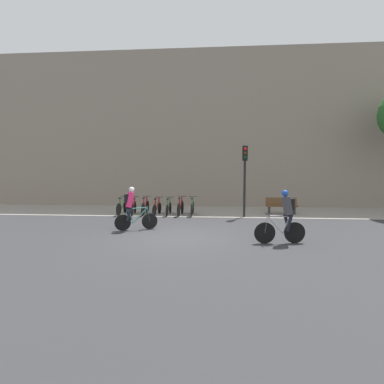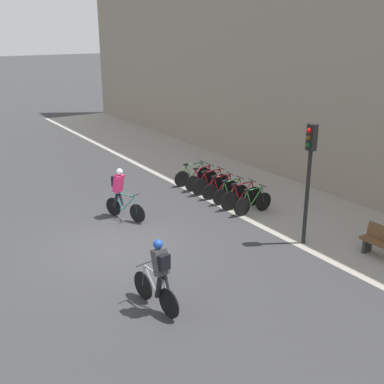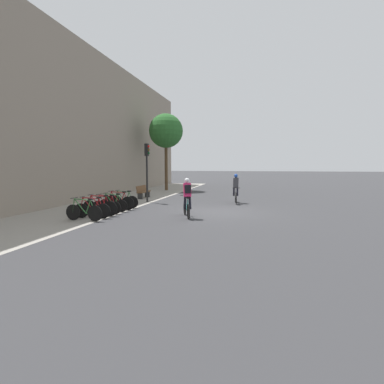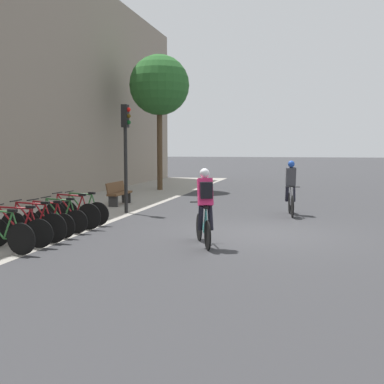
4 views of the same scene
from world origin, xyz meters
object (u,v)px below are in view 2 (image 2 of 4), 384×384
parked_bike_4 (231,193)px  cyclist_grey (159,274)px  parked_bike_5 (242,197)px  parked_bike_1 (202,180)px  parked_bike_3 (220,189)px  parked_bike_6 (253,203)px  parked_bike_2 (211,183)px  traffic_light_pole (309,163)px  cyclist_pink (120,192)px  parked_bike_0 (193,176)px

parked_bike_4 → cyclist_grey: bearing=-50.0°
parked_bike_5 → parked_bike_1: bearing=-180.0°
cyclist_grey → parked_bike_3: cyclist_grey is taller
parked_bike_6 → parked_bike_1: bearing=-180.0°
parked_bike_3 → parked_bike_5: 1.28m
parked_bike_2 → parked_bike_4: parked_bike_2 is taller
parked_bike_3 → traffic_light_pole: bearing=-3.5°
parked_bike_2 → parked_bike_3: size_ratio=1.11×
cyclist_grey → parked_bike_4: cyclist_grey is taller
cyclist_pink → parked_bike_6: bearing=62.0°
cyclist_pink → traffic_light_pole: bearing=37.6°
parked_bike_4 → parked_bike_6: bearing=0.0°
parked_bike_1 → parked_bike_3: 1.28m
cyclist_grey → parked_bike_1: cyclist_grey is taller
traffic_light_pole → parked_bike_5: bearing=175.1°
cyclist_pink → traffic_light_pole: 6.35m
parked_bike_2 → parked_bike_6: parked_bike_2 is taller
cyclist_grey → parked_bike_1: bearing=139.6°
parked_bike_0 → parked_bike_5: 3.20m
parked_bike_1 → parked_bike_5: parked_bike_5 is taller
parked_bike_0 → parked_bike_3: bearing=0.0°
cyclist_grey → parked_bike_1: 8.87m
cyclist_pink → parked_bike_1: cyclist_pink is taller
parked_bike_2 → parked_bike_0: bearing=-180.0°
cyclist_grey → parked_bike_6: size_ratio=1.10×
parked_bike_6 → traffic_light_pole: (2.72, -0.29, 2.13)m
parked_bike_2 → parked_bike_4: size_ratio=1.11×
parked_bike_2 → traffic_light_pole: 5.69m
parked_bike_6 → traffic_light_pole: traffic_light_pole is taller
cyclist_pink → parked_bike_0: size_ratio=1.02×
parked_bike_1 → parked_bike_5: (2.56, 0.00, 0.02)m
parked_bike_6 → parked_bike_3: bearing=-180.0°
cyclist_pink → parked_bike_0: bearing=112.6°
parked_bike_4 → traffic_light_pole: traffic_light_pole is taller
parked_bike_3 → traffic_light_pole: (4.64, -0.29, 2.15)m
cyclist_pink → parked_bike_5: 4.35m
cyclist_grey → parked_bike_4: size_ratio=1.14×
cyclist_grey → traffic_light_pole: bearing=98.6°
cyclist_pink → cyclist_grey: cyclist_grey is taller
cyclist_pink → parked_bike_3: cyclist_pink is taller
cyclist_grey → parked_bike_2: 8.39m
cyclist_pink → parked_bike_1: bearing=104.5°
traffic_light_pole → cyclist_grey: bearing=-81.4°
parked_bike_3 → traffic_light_pole: size_ratio=0.43×
traffic_light_pole → parked_bike_4: bearing=175.9°
parked_bike_2 → parked_bike_3: (0.64, -0.00, -0.03)m
parked_bike_3 → parked_bike_6: bearing=0.0°
parked_bike_0 → parked_bike_2: size_ratio=0.99×
cyclist_grey → parked_bike_6: cyclist_grey is taller
cyclist_grey → parked_bike_6: 6.77m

